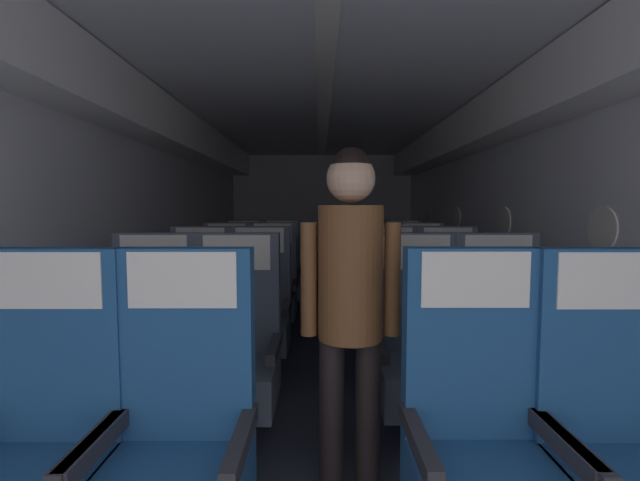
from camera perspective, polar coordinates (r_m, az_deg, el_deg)
The scene contains 23 objects.
ground at distance 3.97m, azimuth 0.32°, elevation -14.93°, with size 3.46×8.23×0.02m, color #2D3342.
fuselage_shell at distance 4.03m, azimuth 0.30°, elevation 9.26°, with size 3.34×7.88×2.30m.
seat_a_left_window at distance 1.87m, azimuth -33.80°, elevation -22.31°, with size 0.51×0.51×1.16m.
seat_a_left_aisle at distance 1.69m, azimuth -18.73°, elevation -24.86°, with size 0.51×0.51×1.16m.
seat_a_right_aisle at distance 1.90m, azimuth 35.19°, elevation -21.96°, with size 0.51×0.51×1.16m.
seat_a_right_window at distance 1.71m, azimuth 20.49°, elevation -24.42°, with size 0.51×0.51×1.16m.
seat_b_left_window at distance 2.67m, azimuth -21.97°, elevation -13.82°, with size 0.51×0.51×1.16m.
seat_b_left_aisle at distance 2.52m, azimuth -11.51°, elevation -14.67°, with size 0.51×0.51×1.16m.
seat_b_right_aisle at distance 2.68m, azimuth 22.92°, elevation -13.73°, with size 0.51×0.51×1.16m.
seat_b_right_window at distance 2.55m, azimuth 12.81°, elevation -14.44°, with size 0.51×0.51×1.16m.
seat_c_left_window at distance 3.52m, azimuth -16.14°, elevation -9.29°, with size 0.51×0.51×1.16m.
seat_c_left_aisle at distance 3.42m, azimuth -8.40°, elevation -9.53°, with size 0.51×0.51×1.16m.
seat_c_right_aisle at distance 3.54m, azimuth 16.72°, elevation -9.19°, with size 0.51×0.51×1.16m.
seat_c_right_window at distance 3.45m, azimuth 9.00°, elevation -9.44°, with size 0.51×0.51×1.16m.
seat_d_left_window at distance 4.43m, azimuth -12.72°, elevation -6.41°, with size 0.51×0.51×1.16m.
seat_d_left_aisle at distance 4.35m, azimuth -6.63°, elevation -6.53°, with size 0.51×0.51×1.16m.
seat_d_right_aisle at distance 4.43m, azimuth 13.24°, elevation -6.42°, with size 0.51×0.51×1.16m.
seat_d_right_window at distance 4.34m, azimuth 7.00°, elevation -6.55°, with size 0.51×0.51×1.16m.
seat_e_left_window at distance 5.35m, azimuth -10.47°, elevation -4.55°, with size 0.51×0.51×1.16m.
seat_e_left_aisle at distance 5.28m, azimuth -5.35°, elevation -4.61°, with size 0.51×0.51×1.16m.
seat_e_right_aisle at distance 5.35m, azimuth 10.85°, elevation -4.54°, with size 0.51×0.51×1.16m.
seat_e_right_window at distance 5.30m, azimuth 5.77°, elevation -4.58°, with size 0.51×0.51×1.16m.
flight_attendant at distance 1.86m, azimuth 3.86°, elevation -6.41°, with size 0.43×0.28×1.55m.
Camera 1 is at (-0.04, 0.17, 1.30)m, focal length 23.94 mm.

